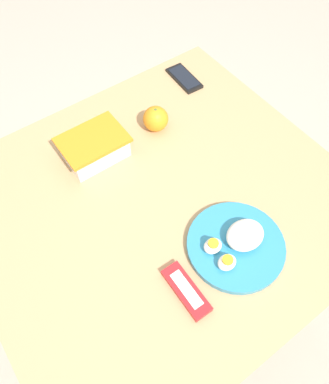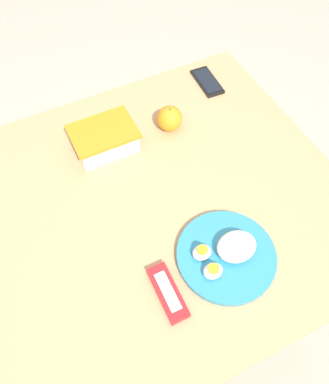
{
  "view_description": "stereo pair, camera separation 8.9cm",
  "coord_description": "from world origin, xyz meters",
  "px_view_note": "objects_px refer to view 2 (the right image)",
  "views": [
    {
      "loc": [
        -0.31,
        -0.45,
        1.63
      ],
      "look_at": [
        0.01,
        -0.0,
        0.8
      ],
      "focal_mm": 35.0,
      "sensor_mm": 36.0,
      "label": 1
    },
    {
      "loc": [
        -0.23,
        -0.49,
        1.63
      ],
      "look_at": [
        0.01,
        -0.0,
        0.8
      ],
      "focal_mm": 35.0,
      "sensor_mm": 36.0,
      "label": 2
    }
  ],
  "objects_px": {
    "food_container": "(105,140)",
    "orange_fruit": "(170,119)",
    "rice_plate": "(227,254)",
    "cell_phone": "(207,82)",
    "candy_bar": "(168,292)"
  },
  "relations": [
    {
      "from": "cell_phone",
      "to": "orange_fruit",
      "type": "bearing_deg",
      "value": -148.63
    },
    {
      "from": "cell_phone",
      "to": "candy_bar",
      "type": "bearing_deg",
      "value": -127.04
    },
    {
      "from": "rice_plate",
      "to": "cell_phone",
      "type": "height_order",
      "value": "rice_plate"
    },
    {
      "from": "rice_plate",
      "to": "candy_bar",
      "type": "xyz_separation_m",
      "value": [
        -0.17,
        -0.02,
        -0.01
      ]
    },
    {
      "from": "food_container",
      "to": "rice_plate",
      "type": "distance_m",
      "value": 0.48
    },
    {
      "from": "orange_fruit",
      "to": "cell_phone",
      "type": "distance_m",
      "value": 0.25
    },
    {
      "from": "orange_fruit",
      "to": "candy_bar",
      "type": "bearing_deg",
      "value": -117.27
    },
    {
      "from": "food_container",
      "to": "rice_plate",
      "type": "bearing_deg",
      "value": -73.42
    },
    {
      "from": "food_container",
      "to": "orange_fruit",
      "type": "relative_size",
      "value": 2.4
    },
    {
      "from": "rice_plate",
      "to": "cell_phone",
      "type": "relative_size",
      "value": 1.7
    },
    {
      "from": "orange_fruit",
      "to": "candy_bar",
      "type": "relative_size",
      "value": 0.55
    },
    {
      "from": "food_container",
      "to": "cell_phone",
      "type": "bearing_deg",
      "value": 15.3
    },
    {
      "from": "food_container",
      "to": "candy_bar",
      "type": "height_order",
      "value": "food_container"
    },
    {
      "from": "orange_fruit",
      "to": "rice_plate",
      "type": "xyz_separation_m",
      "value": [
        -0.07,
        -0.45,
        -0.02
      ]
    },
    {
      "from": "cell_phone",
      "to": "rice_plate",
      "type": "bearing_deg",
      "value": -115.64
    }
  ]
}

